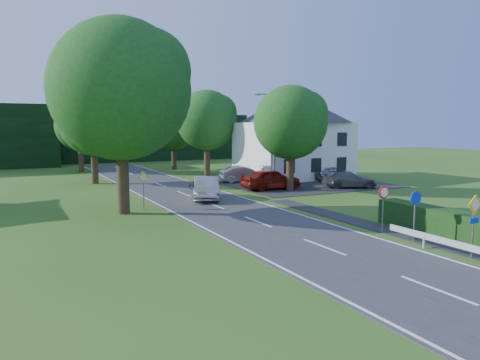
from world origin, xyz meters
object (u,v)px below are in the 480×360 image
parked_car_red (271,179)px  parasol (263,174)px  parked_car_grey (349,180)px  moving_car (207,188)px  motorcycle (197,184)px  streetlight (273,136)px  parked_car_silver_a (244,174)px  parked_car_silver_b (332,173)px

parked_car_red → parasol: parasol is taller
parasol → parked_car_grey: bearing=-51.9°
moving_car → motorcycle: 4.93m
parasol → streetlight: bearing=-105.6°
streetlight → parked_car_red: (-0.71, -0.91, -3.57)m
parked_car_red → parasol: (1.62, 4.14, 0.01)m
parked_car_grey → parasol: size_ratio=2.41×
parked_car_silver_a → parked_car_silver_b: size_ratio=0.99×
moving_car → parasol: bearing=60.1°
moving_car → parked_car_silver_b: bearing=41.8°
moving_car → motorcycle: bearing=98.5°
streetlight → parked_car_silver_a: size_ratio=1.74×
streetlight → parked_car_red: streetlight is taller
parked_car_red → parked_car_silver_b: (8.77, 3.13, -0.22)m
motorcycle → parked_car_silver_a: (5.94, 3.15, 0.24)m
moving_car → parked_car_silver_b: moving_car is taller
moving_car → parked_car_silver_b: (15.55, 5.52, -0.17)m
moving_car → parked_car_grey: moving_car is taller
parked_car_grey → parked_car_silver_b: 5.70m
parked_car_red → parasol: bearing=-20.5°
parked_car_silver_a → parked_car_grey: 9.82m
parked_car_grey → parked_car_silver_b: size_ratio=1.00×
moving_car → parasol: parasol is taller
motorcycle → parasol: parasol is taller
moving_car → parked_car_grey: (13.28, 0.29, -0.14)m
streetlight → parked_car_silver_a: 5.91m
motorcycle → parked_car_silver_b: (14.37, 0.74, 0.12)m
parasol → parked_car_red: bearing=-111.4°
motorcycle → parked_car_silver_a: 6.72m
parked_car_red → parked_car_silver_a: bearing=-2.6°
parked_car_grey → moving_car: bearing=114.3°
parked_car_grey → parked_car_silver_b: parked_car_grey is taller
motorcycle → parked_car_grey: (12.11, -4.49, 0.15)m
parked_car_silver_a → moving_car: bearing=151.1°
parked_car_silver_b → parked_car_red: bearing=106.3°
streetlight → motorcycle: streetlight is taller
parasol → parked_car_silver_a: bearing=132.7°
motorcycle → parasol: bearing=-10.0°
streetlight → moving_car: size_ratio=1.63×
streetlight → parked_car_silver_b: (8.05, 2.21, -3.78)m
motorcycle → parked_car_red: (5.61, -2.39, 0.34)m
parked_car_red → parasol: size_ratio=2.62×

